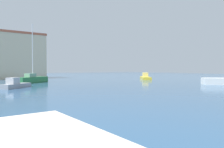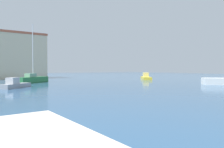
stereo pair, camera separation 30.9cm
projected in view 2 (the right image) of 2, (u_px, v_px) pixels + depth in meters
The scene contains 5 objects.
water at pixel (77, 84), 31.45m from camera, with size 160.00×160.00×0.00m, color #2D5175.
sailboat_green_behind_lamppost at pixel (33, 79), 34.77m from camera, with size 5.73×4.27×9.69m.
motorboat_yellow_outer_mooring at pixel (146, 77), 46.28m from camera, with size 5.20×5.87×1.48m.
motorboat_grey_far_left at pixel (15, 84), 25.79m from camera, with size 4.07×3.59×1.29m.
harbor_office at pixel (20, 56), 50.74m from camera, with size 10.62×8.63×10.63m.
Camera 2 is at (0.45, -8.29, 2.37)m, focal length 34.02 mm.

